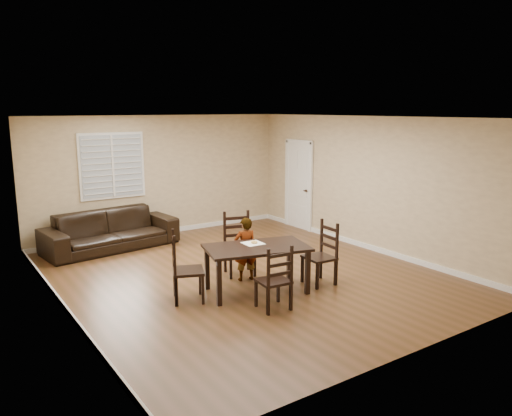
# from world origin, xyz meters

# --- Properties ---
(ground) EXTENTS (7.00, 7.00, 0.00)m
(ground) POSITION_xyz_m (0.00, 0.00, 0.00)
(ground) COLOR brown
(ground) RESTS_ON ground
(room) EXTENTS (6.04, 7.04, 2.72)m
(room) POSITION_xyz_m (0.04, 0.18, 1.81)
(room) COLOR #D1BA8D
(room) RESTS_ON ground
(dining_table) EXTENTS (1.75, 1.26, 0.74)m
(dining_table) POSITION_xyz_m (-0.28, -0.79, 0.65)
(dining_table) COLOR black
(dining_table) RESTS_ON ground
(chair_near) EXTENTS (0.60, 0.58, 1.09)m
(chair_near) POSITION_xyz_m (-0.01, 0.20, 0.49)
(chair_near) COLOR black
(chair_near) RESTS_ON ground
(chair_far) EXTENTS (0.47, 0.45, 0.96)m
(chair_far) POSITION_xyz_m (-0.47, -1.60, 0.44)
(chair_far) COLOR black
(chair_far) RESTS_ON ground
(chair_left) EXTENTS (0.60, 0.61, 1.07)m
(chair_left) POSITION_xyz_m (-1.45, -0.46, 0.48)
(chair_left) COLOR black
(chair_left) RESTS_ON ground
(chair_right) EXTENTS (0.47, 0.49, 1.04)m
(chair_right) POSITION_xyz_m (0.90, -1.07, 0.47)
(chair_right) COLOR black
(chair_right) RESTS_ON ground
(child) EXTENTS (0.43, 0.32, 1.08)m
(child) POSITION_xyz_m (-0.13, -0.24, 0.54)
(child) COLOR gray
(child) RESTS_ON ground
(napkin) EXTENTS (0.31, 0.31, 0.00)m
(napkin) POSITION_xyz_m (-0.23, -0.62, 0.74)
(napkin) COLOR #ECE4CB
(napkin) RESTS_ON dining_table
(donut) EXTENTS (0.11, 0.11, 0.04)m
(donut) POSITION_xyz_m (-0.21, -0.62, 0.77)
(donut) COLOR gold
(donut) RESTS_ON napkin
(sofa) EXTENTS (2.77, 1.36, 0.78)m
(sofa) POSITION_xyz_m (-1.38, 2.92, 0.39)
(sofa) COLOR black
(sofa) RESTS_ON ground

